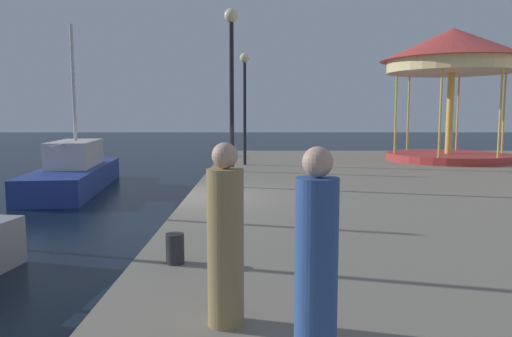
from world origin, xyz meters
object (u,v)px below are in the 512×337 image
at_px(sailboat_blue, 75,171).
at_px(bollard_center, 229,152).
at_px(lamp_post_near_edge, 232,68).
at_px(bollard_north, 175,248).
at_px(lamp_post_mid_promenade, 245,89).
at_px(carousel, 453,62).
at_px(person_far_corner, 317,263).
at_px(person_mid_promenade, 226,241).

distance_m(sailboat_blue, bollard_center, 7.09).
bearing_deg(lamp_post_near_edge, sailboat_blue, 141.75).
xyz_separation_m(lamp_post_near_edge, bollard_north, (-0.42, -6.71, -2.95)).
bearing_deg(lamp_post_mid_promenade, lamp_post_near_edge, -92.11).
bearing_deg(bollard_north, lamp_post_near_edge, 86.38).
relative_size(carousel, lamp_post_mid_promenade, 1.37).
height_order(bollard_center, person_far_corner, person_far_corner).
height_order(sailboat_blue, bollard_center, sailboat_blue).
bearing_deg(lamp_post_near_edge, carousel, 40.46).
height_order(sailboat_blue, person_far_corner, sailboat_blue).
bearing_deg(person_far_corner, carousel, 65.54).
relative_size(sailboat_blue, carousel, 1.30).
distance_m(sailboat_blue, lamp_post_mid_promenade, 6.98).
relative_size(bollard_north, person_far_corner, 0.23).
height_order(carousel, person_mid_promenade, carousel).
height_order(lamp_post_near_edge, bollard_center, lamp_post_near_edge).
bearing_deg(sailboat_blue, person_far_corner, -63.07).
relative_size(carousel, lamp_post_near_edge, 1.24).
bearing_deg(carousel, bollard_north, -122.86).
bearing_deg(bollard_north, person_mid_promenade, -67.22).
height_order(bollard_north, person_mid_promenade, person_mid_promenade).
height_order(lamp_post_mid_promenade, bollard_north, lamp_post_mid_promenade).
bearing_deg(carousel, person_far_corner, -114.46).
relative_size(lamp_post_near_edge, bollard_north, 11.66).
height_order(lamp_post_near_edge, person_far_corner, lamp_post_near_edge).
bearing_deg(person_far_corner, bollard_center, 95.34).
relative_size(bollard_north, person_mid_promenade, 0.23).
relative_size(bollard_center, bollard_north, 1.00).
height_order(sailboat_blue, lamp_post_near_edge, sailboat_blue).
bearing_deg(bollard_center, sailboat_blue, -139.24).
distance_m(lamp_post_mid_promenade, person_far_corner, 15.15).
height_order(lamp_post_near_edge, person_mid_promenade, lamp_post_near_edge).
xyz_separation_m(bollard_north, person_mid_promenade, (0.78, -1.87, 0.60)).
xyz_separation_m(carousel, lamp_post_mid_promenade, (-8.49, -1.71, -1.15)).
distance_m(lamp_post_near_edge, lamp_post_mid_promenade, 5.72).
xyz_separation_m(sailboat_blue, person_mid_promenade, (6.35, -13.30, 0.94)).
distance_m(lamp_post_near_edge, person_mid_promenade, 8.90).
distance_m(lamp_post_near_edge, bollard_north, 7.34).
distance_m(bollard_north, person_far_corner, 3.04).
distance_m(sailboat_blue, person_mid_promenade, 14.77).
distance_m(lamp_post_near_edge, person_far_corner, 9.62).
bearing_deg(bollard_center, person_far_corner, -84.66).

